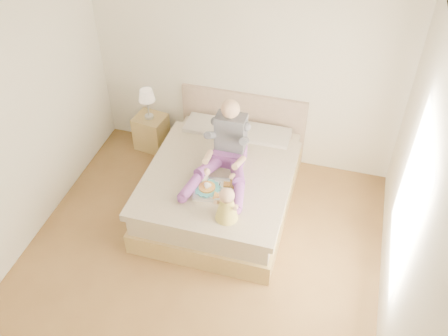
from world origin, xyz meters
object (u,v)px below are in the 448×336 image
(nightstand, at_px, (151,132))
(baby, at_px, (227,206))
(adult, at_px, (226,151))
(bed, at_px, (223,182))
(tray, at_px, (216,188))

(nightstand, xyz_separation_m, baby, (1.57, -1.62, 0.53))
(adult, bearing_deg, nightstand, 148.16)
(bed, distance_m, nightstand, 1.51)
(baby, bearing_deg, tray, 131.75)
(bed, distance_m, baby, 0.98)
(bed, height_order, baby, baby)
(nightstand, relative_size, baby, 1.22)
(baby, bearing_deg, nightstand, 143.08)
(tray, distance_m, baby, 0.46)
(baby, bearing_deg, adult, 115.12)
(nightstand, height_order, tray, tray)
(bed, relative_size, adult, 2.09)
(bed, height_order, adult, adult)
(nightstand, xyz_separation_m, tray, (1.33, -1.25, 0.39))
(tray, bearing_deg, bed, 84.82)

